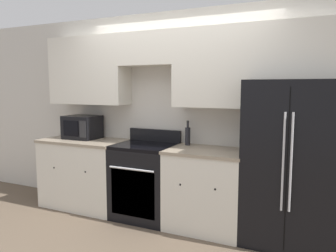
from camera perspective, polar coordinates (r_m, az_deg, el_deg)
The scene contains 8 objects.
ground_plane at distance 3.97m, azimuth -1.96°, elevation -17.78°, with size 12.00×12.00×0.00m, color brown.
wall_back at distance 4.12m, azimuth 1.76°, elevation 5.57°, with size 8.00×0.39×2.60m.
lower_cabinets_left at distance 4.72m, azimuth -14.26°, elevation -7.92°, with size 1.18×0.64×0.94m.
lower_cabinets_right at distance 3.90m, azimuth 6.65°, elevation -10.90°, with size 0.90×0.64×0.94m.
oven_range at distance 4.20m, azimuth -4.04°, elevation -9.48°, with size 0.74×0.65×1.10m.
refrigerator at distance 3.68m, azimuth 20.48°, elevation -6.01°, with size 0.91×0.76×1.72m.
microwave at distance 4.71m, azimuth -14.70°, elevation -0.17°, with size 0.45×0.38×0.32m.
bottle at distance 4.04m, azimuth 3.45°, elevation -1.65°, with size 0.06×0.06×0.30m.
Camera 1 is at (1.63, -3.22, 1.65)m, focal length 35.00 mm.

